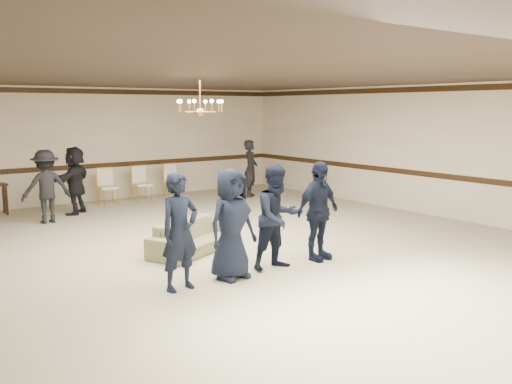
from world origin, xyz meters
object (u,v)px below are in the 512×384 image
boy_c (277,217)px  banquet_chair_left (108,187)px  adult_mid (75,180)px  settee (195,236)px  banquet_chair_mid (142,184)px  adult_left (46,187)px  banquet_chair_right (173,181)px  chandelier (200,95)px  boy_a (180,232)px  boy_d (318,211)px  boy_b (232,224)px  adult_right (251,168)px

boy_c → banquet_chair_left: 7.50m
adult_mid → boy_c: bearing=55.2°
settee → banquet_chair_mid: bearing=50.5°
adult_left → banquet_chair_right: 4.31m
boy_c → adult_left: (-1.99, 6.02, -0.02)m
chandelier → banquet_chair_mid: (1.12, 5.18, -2.38)m
banquet_chair_left → boy_c: bearing=-84.9°
adult_mid → banquet_chair_mid: bearing=155.9°
adult_left → banquet_chair_left: (2.04, 1.47, -0.35)m
adult_left → boy_a: bearing=93.6°
adult_mid → settee: bearing=52.2°
adult_mid → banquet_chair_right: 3.25m
settee → adult_mid: bearing=72.2°
boy_a → settee: (1.25, 1.74, -0.58)m
chandelier → settee: bearing=-130.4°
boy_d → adult_left: 6.67m
banquet_chair_mid → boy_d: bearing=-92.6°
boy_d → banquet_chair_left: (-0.85, 7.49, -0.37)m
banquet_chair_left → banquet_chair_right: 2.00m
settee → adult_left: adult_left is taller
chandelier → banquet_chair_right: size_ratio=0.96×
boy_b → banquet_chair_right: 8.06m
banquet_chair_mid → banquet_chair_right: (1.00, 0.00, 0.00)m
chandelier → boy_d: size_ratio=0.54×
boy_a → adult_mid: boy_a is taller
boy_b → adult_left: bearing=92.9°
settee → adult_right: (4.56, 4.58, 0.56)m
boy_a → banquet_chair_left: (1.85, 7.49, -0.37)m
boy_b → boy_c: bearing=-7.3°
boy_b → adult_left: (-1.09, 6.02, -0.02)m
adult_right → banquet_chair_left: size_ratio=1.72×
boy_a → adult_right: bearing=38.9°
boy_b → settee: (0.35, 1.74, -0.58)m
boy_c → adult_mid: 6.80m
boy_b → banquet_chair_right: size_ratio=1.76×
boy_d → banquet_chair_right: (1.15, 7.49, -0.37)m
settee → banquet_chair_left: 5.78m
adult_right → banquet_chair_right: (-1.96, 1.17, -0.35)m
banquet_chair_right → adult_left: bearing=-164.9°
boy_d → settee: boy_d is taller
boy_b → adult_right: bearing=44.8°
adult_mid → boy_d: bearing=62.5°
adult_right → banquet_chair_left: (-3.96, 1.17, -0.35)m
chandelier → adult_mid: 4.96m
boy_b → boy_d: same height
chandelier → adult_right: size_ratio=0.56×
boy_d → banquet_chair_left: 7.55m
banquet_chair_left → adult_mid: bearing=-140.4°
banquet_chair_right → settee: bearing=-119.2°
boy_c → banquet_chair_right: size_ratio=1.76×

